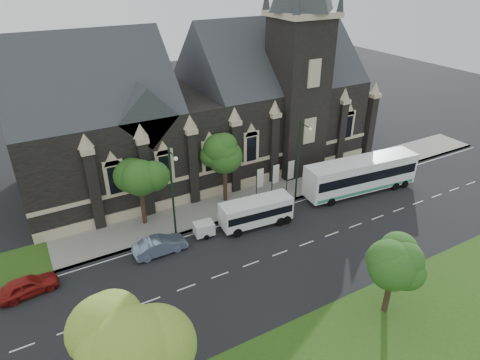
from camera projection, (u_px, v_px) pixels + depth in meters
ground at (251, 264)px, 36.08m from camera, size 160.00×160.00×0.00m
sidewalk at (204, 212)px, 43.37m from camera, size 80.00×5.00×0.15m
museum at (208, 105)px, 48.96m from camera, size 40.00×17.70×29.90m
tree_park_near at (141, 334)px, 21.23m from camera, size 4.42×4.42×8.56m
tree_park_east at (395, 259)px, 29.41m from camera, size 3.40×3.40×6.28m
tree_walk_right at (225, 151)px, 43.01m from camera, size 4.08×4.08×7.80m
tree_walk_left at (140, 171)px, 39.15m from camera, size 3.91×3.91×7.64m
street_lamp_near at (299, 156)px, 43.49m from camera, size 0.36×1.88×9.00m
street_lamp_mid at (173, 188)px, 37.43m from camera, size 0.36×1.88×9.00m
banner_flag_left at (259, 180)px, 44.63m from camera, size 0.90×0.10×4.00m
banner_flag_center at (275, 176)px, 45.50m from camera, size 0.90×0.10×4.00m
banner_flag_right at (290, 172)px, 46.36m from camera, size 0.90×0.10×4.00m
tour_coach at (361, 175)px, 46.41m from camera, size 13.61×4.17×3.91m
shuttle_bus at (256, 211)px, 40.69m from camera, size 7.29×3.03×2.75m
box_trailer at (204, 228)px, 39.42m from camera, size 2.71×1.59×1.41m
sedan at (160, 245)px, 37.12m from camera, size 4.80×1.74×1.57m
car_far_red at (28, 286)px, 32.56m from camera, size 4.67×2.28×1.53m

